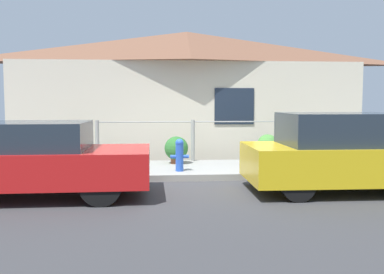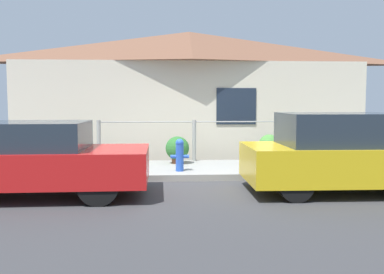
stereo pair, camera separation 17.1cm
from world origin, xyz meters
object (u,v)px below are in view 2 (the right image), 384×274
(fire_hydrant, at_px, (180,154))
(potted_plant_corner, at_px, (269,146))
(car_left, at_px, (29,159))
(potted_plant_by_fence, at_px, (80,150))
(potted_plant_near_hydrant, at_px, (177,149))
(car_right, at_px, (343,154))

(fire_hydrant, height_order, potted_plant_corner, fire_hydrant)
(car_left, distance_m, fire_hydrant, 3.20)
(car_left, distance_m, potted_plant_by_fence, 3.17)
(potted_plant_corner, bearing_deg, potted_plant_near_hydrant, -172.78)
(fire_hydrant, xyz_separation_m, potted_plant_near_hydrant, (-0.01, 1.15, -0.01))
(car_right, relative_size, fire_hydrant, 5.16)
(car_right, distance_m, fire_hydrant, 3.39)
(potted_plant_near_hydrant, height_order, potted_plant_by_fence, potted_plant_near_hydrant)
(potted_plant_near_hydrant, xyz_separation_m, potted_plant_by_fence, (-2.40, 0.27, -0.05))
(car_right, bearing_deg, potted_plant_near_hydrant, 136.35)
(car_right, height_order, potted_plant_by_fence, car_right)
(car_right, bearing_deg, potted_plant_by_fence, 150.35)
(fire_hydrant, xyz_separation_m, potted_plant_corner, (2.35, 1.45, 0.01))
(potted_plant_near_hydrant, bearing_deg, potted_plant_by_fence, 173.59)
(car_right, distance_m, potted_plant_by_fence, 6.19)
(potted_plant_near_hydrant, distance_m, potted_plant_by_fence, 2.42)
(car_left, height_order, potted_plant_near_hydrant, car_left)
(potted_plant_near_hydrant, relative_size, potted_plant_corner, 0.98)
(fire_hydrant, bearing_deg, potted_plant_by_fence, 149.46)
(potted_plant_near_hydrant, distance_m, potted_plant_corner, 2.38)
(fire_hydrant, distance_m, potted_plant_near_hydrant, 1.15)
(car_left, relative_size, fire_hydrant, 5.72)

